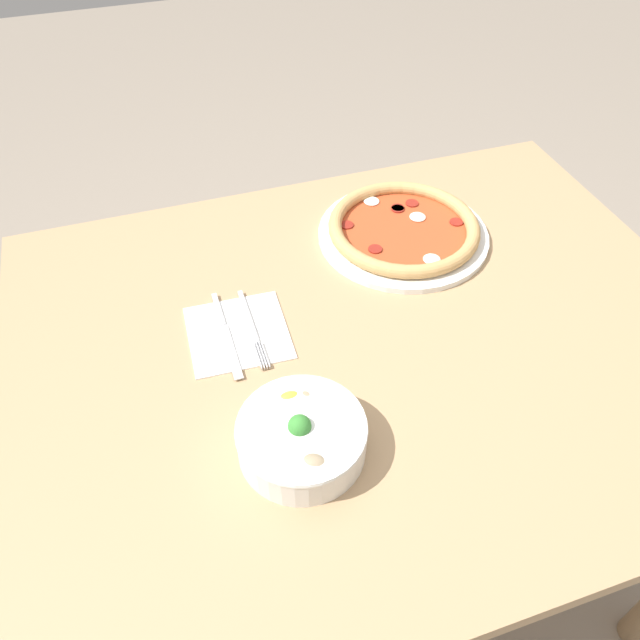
# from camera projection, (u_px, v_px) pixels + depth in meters

# --- Properties ---
(ground_plane) EXTENTS (8.00, 8.00, 0.00)m
(ground_plane) POSITION_uv_depth(u_px,v_px,m) (355.00, 540.00, 1.56)
(ground_plane) COLOR gray
(dining_table) EXTENTS (1.18, 0.94, 0.75)m
(dining_table) POSITION_uv_depth(u_px,v_px,m) (370.00, 376.00, 1.10)
(dining_table) COLOR tan
(dining_table) RESTS_ON ground_plane
(pizza) EXTENTS (0.33, 0.33, 0.04)m
(pizza) POSITION_uv_depth(u_px,v_px,m) (403.00, 230.00, 1.19)
(pizza) COLOR white
(pizza) RESTS_ON dining_table
(bowl) EXTENTS (0.18, 0.18, 0.07)m
(bowl) POSITION_uv_depth(u_px,v_px,m) (302.00, 436.00, 0.85)
(bowl) COLOR white
(bowl) RESTS_ON dining_table
(napkin) EXTENTS (0.17, 0.17, 0.00)m
(napkin) POSITION_uv_depth(u_px,v_px,m) (238.00, 333.00, 1.03)
(napkin) COLOR white
(napkin) RESTS_ON dining_table
(fork) EXTENTS (0.01, 0.18, 0.00)m
(fork) POSITION_uv_depth(u_px,v_px,m) (252.00, 327.00, 1.03)
(fork) COLOR silver
(fork) RESTS_ON napkin
(knife) EXTENTS (0.01, 0.20, 0.01)m
(knife) POSITION_uv_depth(u_px,v_px,m) (225.00, 330.00, 1.03)
(knife) COLOR silver
(knife) RESTS_ON napkin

